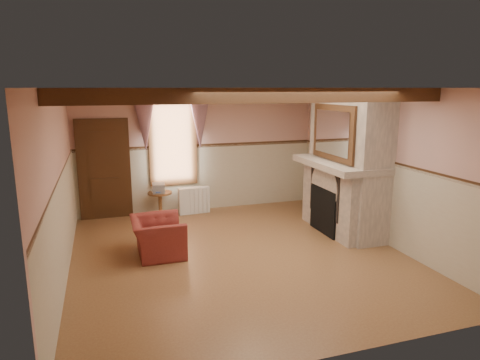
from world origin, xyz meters
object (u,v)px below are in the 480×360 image
object	(u,v)px
bowl	(342,159)
radiator	(194,200)
armchair	(158,237)
mantel_clock	(326,152)
side_table	(160,204)
oil_lamp	(331,151)

from	to	relation	value
bowl	radiator	bearing A→B (deg)	138.27
armchair	mantel_clock	world-z (taller)	mantel_clock
side_table	mantel_clock	bearing A→B (deg)	-25.88
armchair	mantel_clock	xyz separation A→B (m)	(3.55, 0.69, 1.20)
radiator	mantel_clock	bearing A→B (deg)	-35.97
side_table	bowl	size ratio (longest dim) A/B	1.57
radiator	oil_lamp	bearing A→B (deg)	-39.24
side_table	mantel_clock	xyz separation A→B (m)	(3.21, -1.56, 1.25)
side_table	oil_lamp	distance (m)	3.88
side_table	mantel_clock	size ratio (longest dim) A/B	2.29
armchair	bowl	xyz separation A→B (m)	(3.55, 0.06, 1.14)
side_table	oil_lamp	size ratio (longest dim) A/B	1.96
armchair	radiator	xyz separation A→B (m)	(1.10, 2.25, -0.02)
mantel_clock	radiator	bearing A→B (deg)	147.56
bowl	mantel_clock	world-z (taller)	mantel_clock
bowl	oil_lamp	distance (m)	0.44
armchair	bowl	bearing A→B (deg)	-88.91
bowl	oil_lamp	world-z (taller)	oil_lamp
mantel_clock	side_table	bearing A→B (deg)	154.12
armchair	side_table	bearing A→B (deg)	-8.49
radiator	bowl	world-z (taller)	bowl
radiator	bowl	bearing A→B (deg)	-45.27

